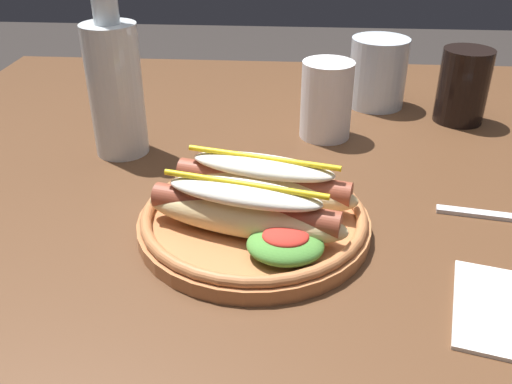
% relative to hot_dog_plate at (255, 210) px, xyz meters
% --- Properties ---
extents(dining_table, '(1.21, 1.03, 0.74)m').
position_rel_hot_dog_plate_xyz_m(dining_table, '(0.07, 0.11, -0.12)').
color(dining_table, '#51331E').
rests_on(dining_table, ground_plane).
extents(hot_dog_plate, '(0.24, 0.24, 0.08)m').
position_rel_hot_dog_plate_xyz_m(hot_dog_plate, '(0.00, 0.00, 0.00)').
color(hot_dog_plate, '#B77042').
rests_on(hot_dog_plate, dining_table).
extents(fork, '(0.12, 0.04, 0.00)m').
position_rel_hot_dog_plate_xyz_m(fork, '(0.27, 0.05, -0.02)').
color(fork, silver).
rests_on(fork, dining_table).
extents(soda_cup, '(0.07, 0.07, 0.11)m').
position_rel_hot_dog_plate_xyz_m(soda_cup, '(0.29, 0.33, 0.03)').
color(soda_cup, black).
rests_on(soda_cup, dining_table).
extents(water_cup, '(0.09, 0.09, 0.11)m').
position_rel_hot_dog_plate_xyz_m(water_cup, '(0.17, 0.39, 0.03)').
color(water_cup, silver).
rests_on(water_cup, dining_table).
extents(extra_cup, '(0.07, 0.07, 0.11)m').
position_rel_hot_dog_plate_xyz_m(extra_cup, '(0.08, 0.26, 0.03)').
color(extra_cup, white).
rests_on(extra_cup, dining_table).
extents(glass_bottle, '(0.07, 0.07, 0.25)m').
position_rel_hot_dog_plate_xyz_m(glass_bottle, '(-0.19, 0.19, 0.07)').
color(glass_bottle, silver).
rests_on(glass_bottle, dining_table).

